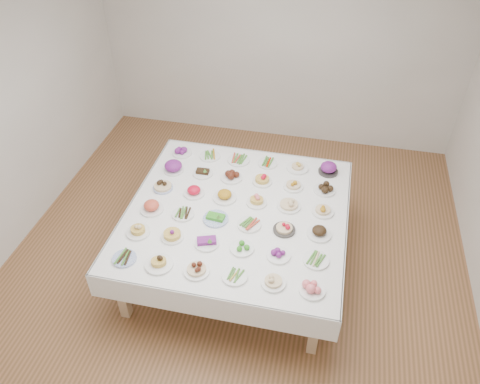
% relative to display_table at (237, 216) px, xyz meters
% --- Properties ---
extents(room_envelope, '(5.02, 5.02, 2.81)m').
position_rel_display_table_xyz_m(room_envelope, '(-0.01, 0.17, 1.15)').
color(room_envelope, '#935F3D').
rests_on(room_envelope, ground).
extents(display_table, '(2.21, 2.21, 0.75)m').
position_rel_display_table_xyz_m(display_table, '(0.00, 0.00, 0.00)').
color(display_table, white).
rests_on(display_table, ground).
extents(dish_0, '(0.22, 0.22, 0.05)m').
position_rel_display_table_xyz_m(dish_0, '(-0.84, -0.85, 0.09)').
color(dish_0, '#4C66B2').
rests_on(dish_0, display_table).
extents(dish_1, '(0.25, 0.25, 0.13)m').
position_rel_display_table_xyz_m(dish_1, '(-0.51, -0.85, 0.12)').
color(dish_1, white).
rests_on(dish_1, display_table).
extents(dish_2, '(0.23, 0.23, 0.13)m').
position_rel_display_table_xyz_m(dish_2, '(-0.17, -0.85, 0.13)').
color(dish_2, white).
rests_on(dish_2, display_table).
extents(dish_3, '(0.22, 0.22, 0.05)m').
position_rel_display_table_xyz_m(dish_3, '(0.17, -0.84, 0.09)').
color(dish_3, white).
rests_on(dish_3, display_table).
extents(dish_4, '(0.21, 0.21, 0.10)m').
position_rel_display_table_xyz_m(dish_4, '(0.51, -0.84, 0.11)').
color(dish_4, white).
rests_on(dish_4, display_table).
extents(dish_5, '(0.22, 0.22, 0.11)m').
position_rel_display_table_xyz_m(dish_5, '(0.84, -0.84, 0.11)').
color(dish_5, white).
rests_on(dish_5, display_table).
extents(dish_6, '(0.23, 0.23, 0.12)m').
position_rel_display_table_xyz_m(dish_6, '(-0.85, -0.51, 0.12)').
color(dish_6, white).
rests_on(dish_6, display_table).
extents(dish_7, '(0.21, 0.21, 0.11)m').
position_rel_display_table_xyz_m(dish_7, '(-0.51, -0.50, 0.12)').
color(dish_7, white).
rests_on(dish_7, display_table).
extents(dish_8, '(0.23, 0.23, 0.11)m').
position_rel_display_table_xyz_m(dish_8, '(-0.17, -0.50, 0.11)').
color(dish_8, white).
rests_on(dish_8, display_table).
extents(dish_9, '(0.22, 0.22, 0.10)m').
position_rel_display_table_xyz_m(dish_9, '(0.16, -0.50, 0.11)').
color(dish_9, white).
rests_on(dish_9, display_table).
extents(dish_10, '(0.22, 0.22, 0.09)m').
position_rel_display_table_xyz_m(dish_10, '(0.50, -0.51, 0.10)').
color(dish_10, white).
rests_on(dish_10, display_table).
extents(dish_11, '(0.23, 0.23, 0.06)m').
position_rel_display_table_xyz_m(dish_11, '(0.84, -0.50, 0.09)').
color(dish_11, white).
rests_on(dish_11, display_table).
extents(dish_12, '(0.23, 0.23, 0.13)m').
position_rel_display_table_xyz_m(dish_12, '(-0.84, -0.17, 0.12)').
color(dish_12, white).
rests_on(dish_12, display_table).
extents(dish_13, '(0.22, 0.22, 0.05)m').
position_rel_display_table_xyz_m(dish_13, '(-0.51, -0.17, 0.09)').
color(dish_13, white).
rests_on(dish_13, display_table).
extents(dish_14, '(0.25, 0.25, 0.11)m').
position_rel_display_table_xyz_m(dish_14, '(-0.17, -0.17, 0.11)').
color(dish_14, '#4C66B2').
rests_on(dish_14, display_table).
extents(dish_15, '(0.25, 0.23, 0.06)m').
position_rel_display_table_xyz_m(dish_15, '(0.16, -0.18, 0.09)').
color(dish_15, white).
rests_on(dish_15, display_table).
extents(dish_16, '(0.21, 0.21, 0.12)m').
position_rel_display_table_xyz_m(dish_16, '(0.51, -0.17, 0.12)').
color(dish_16, '#302D2A').
rests_on(dish_16, display_table).
extents(dish_17, '(0.23, 0.23, 0.12)m').
position_rel_display_table_xyz_m(dish_17, '(0.84, -0.16, 0.12)').
color(dish_17, white).
rests_on(dish_17, display_table).
extents(dish_18, '(0.23, 0.23, 0.13)m').
position_rel_display_table_xyz_m(dish_18, '(-0.85, 0.18, 0.13)').
color(dish_18, '#4C66B2').
rests_on(dish_18, display_table).
extents(dish_19, '(0.22, 0.22, 0.12)m').
position_rel_display_table_xyz_m(dish_19, '(-0.50, 0.16, 0.12)').
color(dish_19, white).
rests_on(dish_19, display_table).
extents(dish_20, '(0.25, 0.25, 0.14)m').
position_rel_display_table_xyz_m(dish_20, '(-0.17, 0.16, 0.13)').
color(dish_20, white).
rests_on(dish_20, display_table).
extents(dish_21, '(0.21, 0.21, 0.12)m').
position_rel_display_table_xyz_m(dish_21, '(0.17, 0.16, 0.12)').
color(dish_21, white).
rests_on(dish_21, display_table).
extents(dish_22, '(0.24, 0.24, 0.14)m').
position_rel_display_table_xyz_m(dish_22, '(0.50, 0.18, 0.13)').
color(dish_22, white).
rests_on(dish_22, display_table).
extents(dish_23, '(0.22, 0.22, 0.12)m').
position_rel_display_table_xyz_m(dish_23, '(0.85, 0.17, 0.12)').
color(dish_23, white).
rests_on(dish_23, display_table).
extents(dish_24, '(0.22, 0.22, 0.14)m').
position_rel_display_table_xyz_m(dish_24, '(-0.84, 0.50, 0.13)').
color(dish_24, white).
rests_on(dish_24, display_table).
extents(dish_25, '(0.22, 0.22, 0.09)m').
position_rel_display_table_xyz_m(dish_25, '(-0.50, 0.51, 0.10)').
color(dish_25, white).
rests_on(dish_25, display_table).
extents(dish_26, '(0.23, 0.23, 0.11)m').
position_rel_display_table_xyz_m(dish_26, '(-0.18, 0.51, 0.12)').
color(dish_26, white).
rests_on(dish_26, display_table).
extents(dish_27, '(0.21, 0.21, 0.12)m').
position_rel_display_table_xyz_m(dish_27, '(0.16, 0.51, 0.12)').
color(dish_27, white).
rests_on(dish_27, display_table).
extents(dish_28, '(0.21, 0.21, 0.11)m').
position_rel_display_table_xyz_m(dish_28, '(0.51, 0.50, 0.11)').
color(dish_28, white).
rests_on(dish_28, display_table).
extents(dish_29, '(0.23, 0.23, 0.11)m').
position_rel_display_table_xyz_m(dish_29, '(0.84, 0.52, 0.12)').
color(dish_29, white).
rests_on(dish_29, display_table).
extents(dish_30, '(0.23, 0.23, 0.11)m').
position_rel_display_table_xyz_m(dish_30, '(-0.85, 0.84, 0.11)').
color(dish_30, white).
rests_on(dish_30, display_table).
extents(dish_31, '(0.25, 0.24, 0.06)m').
position_rel_display_table_xyz_m(dish_31, '(-0.51, 0.85, 0.09)').
color(dish_31, white).
rests_on(dish_31, display_table).
extents(dish_32, '(0.25, 0.25, 0.06)m').
position_rel_display_table_xyz_m(dish_32, '(-0.17, 0.84, 0.09)').
color(dish_32, white).
rests_on(dish_32, display_table).
extents(dish_33, '(0.22, 0.22, 0.05)m').
position_rel_display_table_xyz_m(dish_33, '(0.16, 0.85, 0.09)').
color(dish_33, white).
rests_on(dish_33, display_table).
extents(dish_34, '(0.24, 0.24, 0.11)m').
position_rel_display_table_xyz_m(dish_34, '(0.51, 0.84, 0.11)').
color(dish_34, white).
rests_on(dish_34, display_table).
extents(dish_35, '(0.23, 0.23, 0.13)m').
position_rel_display_table_xyz_m(dish_35, '(0.85, 0.85, 0.13)').
color(dish_35, '#302D2A').
rests_on(dish_35, display_table).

